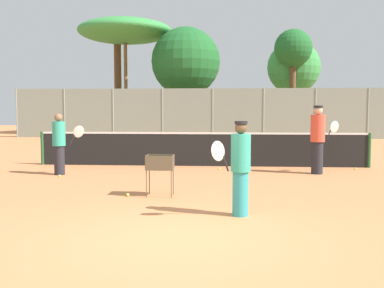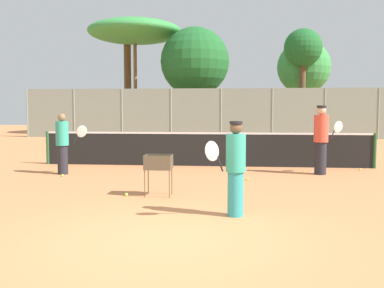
{
  "view_description": "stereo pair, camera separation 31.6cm",
  "coord_description": "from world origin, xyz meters",
  "px_view_note": "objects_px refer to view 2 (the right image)",
  "views": [
    {
      "loc": [
        0.71,
        -6.09,
        1.83
      ],
      "look_at": [
        -0.03,
        4.23,
        1.0
      ],
      "focal_mm": 42.0,
      "sensor_mm": 36.0,
      "label": 1
    },
    {
      "loc": [
        1.03,
        -6.07,
        1.83
      ],
      "look_at": [
        -0.03,
        4.23,
        1.0
      ],
      "focal_mm": 42.0,
      "sensor_mm": 36.0,
      "label": 2
    }
  ],
  "objects_px": {
    "player_yellow_shirt": "(63,143)",
    "ball_cart": "(159,165)",
    "player_white_outfit": "(235,167)",
    "parked_car": "(248,125)",
    "tennis_net": "(205,148)",
    "player_red_cap": "(321,139)"
  },
  "relations": [
    {
      "from": "player_white_outfit",
      "to": "parked_car",
      "type": "height_order",
      "value": "player_white_outfit"
    },
    {
      "from": "tennis_net",
      "to": "player_yellow_shirt",
      "type": "relative_size",
      "value": 6.2
    },
    {
      "from": "tennis_net",
      "to": "player_red_cap",
      "type": "bearing_deg",
      "value": -23.49
    },
    {
      "from": "player_yellow_shirt",
      "to": "ball_cart",
      "type": "relative_size",
      "value": 1.95
    },
    {
      "from": "player_red_cap",
      "to": "ball_cart",
      "type": "xyz_separation_m",
      "value": [
        -3.9,
        -3.47,
        -0.34
      ]
    },
    {
      "from": "player_white_outfit",
      "to": "ball_cart",
      "type": "relative_size",
      "value": 1.87
    },
    {
      "from": "tennis_net",
      "to": "parked_car",
      "type": "bearing_deg",
      "value": 84.39
    },
    {
      "from": "tennis_net",
      "to": "player_yellow_shirt",
      "type": "height_order",
      "value": "player_yellow_shirt"
    },
    {
      "from": "ball_cart",
      "to": "tennis_net",
      "type": "bearing_deg",
      "value": 83.03
    },
    {
      "from": "tennis_net",
      "to": "player_white_outfit",
      "type": "height_order",
      "value": "player_white_outfit"
    },
    {
      "from": "player_white_outfit",
      "to": "ball_cart",
      "type": "bearing_deg",
      "value": -88.4
    },
    {
      "from": "player_yellow_shirt",
      "to": "parked_car",
      "type": "relative_size",
      "value": 0.4
    },
    {
      "from": "ball_cart",
      "to": "player_white_outfit",
      "type": "bearing_deg",
      "value": -45.29
    },
    {
      "from": "tennis_net",
      "to": "player_red_cap",
      "type": "height_order",
      "value": "player_red_cap"
    },
    {
      "from": "player_white_outfit",
      "to": "player_yellow_shirt",
      "type": "relative_size",
      "value": 0.96
    },
    {
      "from": "tennis_net",
      "to": "player_white_outfit",
      "type": "distance_m",
      "value": 6.58
    },
    {
      "from": "tennis_net",
      "to": "parked_car",
      "type": "distance_m",
      "value": 17.98
    },
    {
      "from": "player_white_outfit",
      "to": "player_yellow_shirt",
      "type": "distance_m",
      "value": 6.49
    },
    {
      "from": "player_white_outfit",
      "to": "player_yellow_shirt",
      "type": "bearing_deg",
      "value": -85.69
    },
    {
      "from": "player_white_outfit",
      "to": "ball_cart",
      "type": "xyz_separation_m",
      "value": [
        -1.58,
        1.6,
        -0.2
      ]
    },
    {
      "from": "ball_cart",
      "to": "player_yellow_shirt",
      "type": "bearing_deg",
      "value": 138.85
    },
    {
      "from": "parked_car",
      "to": "player_red_cap",
      "type": "bearing_deg",
      "value": -85.43
    }
  ]
}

